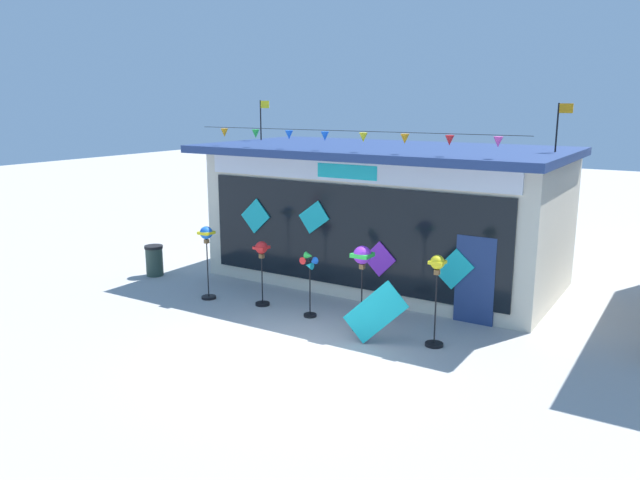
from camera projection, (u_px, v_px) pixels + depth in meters
ground_plane at (296, 351)px, 12.54m from camera, size 80.00×80.00×0.00m
kite_shop_building at (386, 213)px, 17.24m from camera, size 9.51×5.18×4.91m
wind_spinner_far_left at (207, 244)px, 15.60m from camera, size 0.37×0.37×1.86m
wind_spinner_left at (262, 258)px, 15.13m from camera, size 0.35×0.35×1.60m
wind_spinner_center_left at (309, 273)px, 14.32m from camera, size 0.40×0.30×1.55m
wind_spinner_center_right at (362, 264)px, 13.38m from camera, size 0.40×0.40×1.89m
wind_spinner_right at (437, 281)px, 12.53m from camera, size 0.37×0.37×1.91m
trash_bin at (154, 260)px, 17.91m from camera, size 0.52×0.52×0.88m
display_kite_on_ground at (376, 312)px, 12.83m from camera, size 1.34×0.38×1.34m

